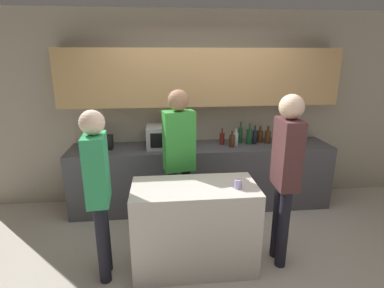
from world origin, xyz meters
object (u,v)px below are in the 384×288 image
(potted_plant, at_px, (295,130))
(bottle_2, at_px, (236,139))
(bottle_0, at_px, (222,138))
(person_center, at_px, (286,167))
(microwave, at_px, (166,136))
(cup_0, at_px, (238,184))
(bottle_3, at_px, (240,135))
(person_left, at_px, (179,152))
(bottle_5, at_px, (255,137))
(bottle_7, at_px, (268,137))
(bottle_4, at_px, (249,136))
(bottle_6, at_px, (260,136))
(person_right, at_px, (98,183))
(bottle_1, at_px, (232,141))
(toaster, at_px, (103,142))

(potted_plant, xyz_separation_m, bottle_2, (-0.85, -0.03, -0.10))
(bottle_0, bearing_deg, person_center, -75.15)
(microwave, xyz_separation_m, cup_0, (0.66, -1.37, -0.11))
(bottle_3, bearing_deg, microwave, -174.95)
(bottle_3, height_order, person_left, person_left)
(microwave, bearing_deg, bottle_3, 5.05)
(bottle_5, bearing_deg, bottle_0, 177.76)
(bottle_0, bearing_deg, bottle_7, -0.31)
(bottle_2, height_order, bottle_4, bottle_4)
(bottle_3, relative_size, bottle_6, 1.29)
(bottle_0, xyz_separation_m, person_right, (-1.43, -1.40, 0.01))
(bottle_0, distance_m, bottle_7, 0.66)
(microwave, relative_size, bottle_1, 2.26)
(potted_plant, bearing_deg, toaster, 180.00)
(bottle_7, distance_m, person_right, 2.51)
(person_left, xyz_separation_m, person_center, (1.01, -0.58, 0.01))
(bottle_5, distance_m, person_left, 1.35)
(person_center, bearing_deg, person_right, 93.05)
(potted_plant, height_order, cup_0, potted_plant)
(bottle_1, xyz_separation_m, bottle_3, (0.16, 0.18, 0.03))
(person_left, distance_m, person_right, 1.00)
(bottle_1, relative_size, person_left, 0.13)
(bottle_4, height_order, bottle_7, bottle_4)
(bottle_2, bearing_deg, person_center, -82.00)
(toaster, bearing_deg, person_center, -33.40)
(bottle_6, height_order, person_left, person_left)
(bottle_5, distance_m, bottle_7, 0.20)
(bottle_3, bearing_deg, bottle_4, -27.17)
(person_right, bearing_deg, bottle_3, 125.93)
(bottle_6, distance_m, person_right, 2.46)
(bottle_5, bearing_deg, person_center, -94.40)
(toaster, relative_size, person_center, 0.15)
(person_right, bearing_deg, toaster, -176.08)
(bottle_0, height_order, person_right, person_right)
(bottle_2, distance_m, bottle_5, 0.29)
(cup_0, distance_m, person_left, 0.84)
(person_left, bearing_deg, bottle_1, -151.54)
(bottle_5, xyz_separation_m, person_left, (-1.11, -0.76, 0.06))
(bottle_3, xyz_separation_m, person_right, (-1.70, -1.45, -0.02))
(bottle_1, xyz_separation_m, cup_0, (-0.24, -1.28, -0.05))
(bottle_4, bearing_deg, bottle_1, -155.94)
(microwave, distance_m, bottle_1, 0.90)
(bottle_0, xyz_separation_m, cup_0, (-0.13, -1.42, -0.05))
(bottle_6, height_order, bottle_7, bottle_7)
(microwave, relative_size, person_right, 0.31)
(person_center, bearing_deg, bottle_1, 13.15)
(bottle_0, height_order, bottle_1, bottle_1)
(bottle_4, relative_size, person_left, 0.17)
(bottle_4, bearing_deg, bottle_7, 1.99)
(bottle_2, relative_size, person_right, 0.15)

